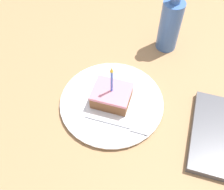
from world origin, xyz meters
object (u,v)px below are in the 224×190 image
plate (112,101)px  fork (122,125)px  cake_slice (111,97)px  bottle (170,24)px

plate → fork: size_ratio=1.72×
cake_slice → fork: size_ratio=0.81×
plate → bottle: (0.27, -0.10, 0.08)m
cake_slice → plate: bearing=-1.2°
fork → bottle: bearing=-9.4°
cake_slice → fork: (-0.06, -0.05, -0.02)m
fork → cake_slice: bearing=37.8°
cake_slice → bottle: bearing=-20.5°
bottle → plate: bearing=159.0°
plate → cake_slice: (-0.01, 0.00, 0.03)m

